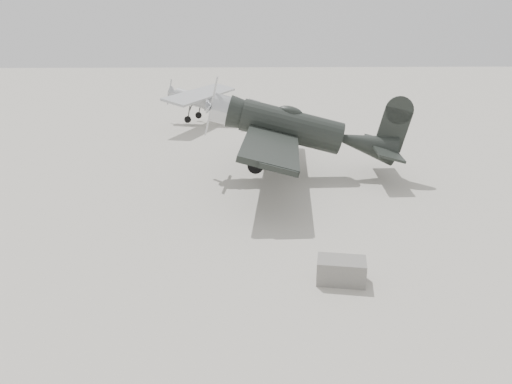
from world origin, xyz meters
TOP-DOWN VIEW (x-y plane):
  - ground at (0.00, 0.00)m, footprint 160.00×160.00m
  - lowwing_monoplane at (1.54, 7.23)m, footprint 9.92×13.90m
  - highwing_monoplane at (-3.82, 21.60)m, footprint 7.42×10.27m
  - equipment_block at (1.46, -4.00)m, footprint 1.57×1.15m

SIDE VIEW (x-z plane):
  - ground at x=0.00m, z-range 0.00..0.00m
  - equipment_block at x=1.46m, z-range 0.00..0.71m
  - highwing_monoplane at x=-3.82m, z-range 0.37..3.31m
  - lowwing_monoplane at x=1.54m, z-range 0.13..4.60m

